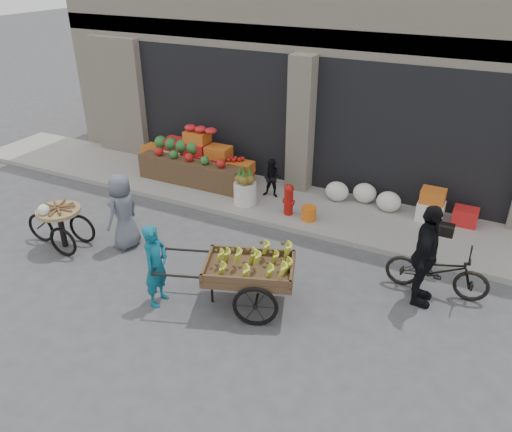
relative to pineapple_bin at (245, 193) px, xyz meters
The scene contains 15 objects.
ground 3.70m from the pineapple_bin, 78.23° to the right, with size 80.00×80.00×0.00m, color #424244.
sidewalk 0.95m from the pineapple_bin, 33.69° to the left, with size 18.00×2.20×0.12m, color gray.
building 5.41m from the pineapple_bin, 80.40° to the left, with size 14.00×6.45×7.00m.
fruit_display 1.92m from the pineapple_bin, 155.76° to the left, with size 3.10×1.12×1.24m.
pineapple_bin is the anchor object (origin of this frame).
fire_hydrant 1.11m from the pineapple_bin, ahead, with size 0.22×0.22×0.71m.
orange_bucket 1.61m from the pineapple_bin, ahead, with size 0.32×0.32×0.30m, color orange.
right_bay_goods 3.54m from the pineapple_bin, 18.10° to the left, with size 3.35×0.60×0.70m.
seated_person 0.75m from the pineapple_bin, 56.31° to the left, with size 0.45×0.35×0.93m, color black.
banana_cart 3.61m from the pineapple_bin, 61.91° to the right, with size 2.63×1.71×1.03m.
vendor_woman 3.79m from the pineapple_bin, 84.79° to the right, with size 0.53×0.35×1.45m, color #0F5E77.
tricycle_cart 3.99m from the pineapple_bin, 127.83° to the right, with size 1.44×0.91×0.95m.
vendor_grey 2.92m from the pineapple_bin, 117.54° to the right, with size 0.76×0.49×1.55m, color slate.
bicycle 4.65m from the pineapple_bin, 17.40° to the right, with size 0.60×1.72×0.90m, color black.
cyclist 4.63m from the pineapple_bin, 22.91° to the right, with size 1.05×0.44×1.80m, color black.
Camera 1 is at (4.10, -5.50, 5.23)m, focal length 35.00 mm.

